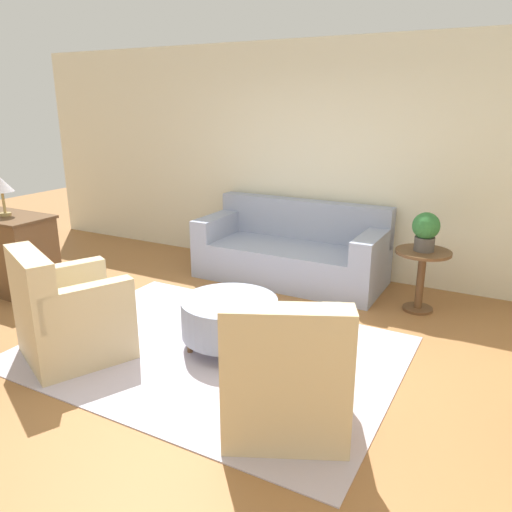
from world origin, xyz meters
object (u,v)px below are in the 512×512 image
object	(u,v)px
dresser	(11,252)
ottoman_table	(230,317)
armchair_left	(67,316)
table_lamp	(1,186)
couch	(292,253)
potted_plant_on_side_table	(426,230)
side_table	(422,270)
armchair_right	(286,377)

from	to	relation	value
dresser	ottoman_table	bearing A→B (deg)	-0.48
armchair_left	table_lamp	bearing A→B (deg)	155.71
ottoman_table	table_lamp	xyz separation A→B (m)	(-2.91, 0.02, 0.92)
couch	potted_plant_on_side_table	xyz separation A→B (m)	(1.57, -0.26, 0.54)
ottoman_table	side_table	distance (m)	2.10
ottoman_table	table_lamp	bearing A→B (deg)	179.52
armchair_left	ottoman_table	xyz separation A→B (m)	(1.11, 0.78, -0.08)
couch	table_lamp	bearing A→B (deg)	-144.46
couch	potted_plant_on_side_table	distance (m)	1.68
couch	side_table	world-z (taller)	couch
ottoman_table	potted_plant_on_side_table	bearing A→B (deg)	51.79
armchair_left	dresser	distance (m)	1.97
couch	dresser	size ratio (longest dim) A/B	2.22
ottoman_table	table_lamp	world-z (taller)	table_lamp
armchair_right	ottoman_table	distance (m)	1.20
ottoman_table	side_table	xyz separation A→B (m)	(1.30, 1.65, 0.15)
couch	table_lamp	world-z (taller)	table_lamp
side_table	couch	bearing A→B (deg)	170.73
side_table	dresser	bearing A→B (deg)	-158.88
armchair_right	potted_plant_on_side_table	distance (m)	2.51
couch	ottoman_table	distance (m)	1.92
side_table	dresser	world-z (taller)	dresser
dresser	table_lamp	bearing A→B (deg)	90.00
potted_plant_on_side_table	table_lamp	bearing A→B (deg)	-158.88
couch	dresser	world-z (taller)	couch
couch	armchair_right	distance (m)	2.94
armchair_left	ottoman_table	size ratio (longest dim) A/B	1.25
couch	dresser	bearing A→B (deg)	-144.46
dresser	potted_plant_on_side_table	distance (m)	4.52
armchair_left	armchair_right	xyz separation A→B (m)	(2.02, 0.00, 0.00)
armchair_left	dresser	size ratio (longest dim) A/B	1.04
ottoman_table	potted_plant_on_side_table	distance (m)	2.17
armchair_right	table_lamp	xyz separation A→B (m)	(-3.81, 0.81, 0.84)
dresser	potted_plant_on_side_table	size ratio (longest dim) A/B	2.56
armchair_right	potted_plant_on_side_table	xyz separation A→B (m)	(0.39, 2.43, 0.49)
couch	potted_plant_on_side_table	world-z (taller)	potted_plant_on_side_table
armchair_right	side_table	xyz separation A→B (m)	(0.39, 2.43, 0.07)
couch	table_lamp	xyz separation A→B (m)	(-2.63, -1.88, 0.88)
couch	armchair_left	bearing A→B (deg)	-107.36
armchair_left	ottoman_table	bearing A→B (deg)	35.13
armchair_right	side_table	size ratio (longest dim) A/B	1.62
couch	ottoman_table	bearing A→B (deg)	-81.82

